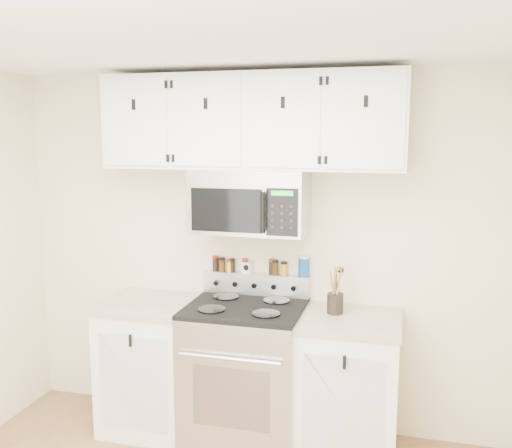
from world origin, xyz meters
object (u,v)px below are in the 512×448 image
(microwave, at_px, (250,201))
(utensil_crock, at_px, (335,302))
(range, at_px, (245,372))
(salt_canister, at_px, (304,267))

(microwave, distance_m, utensil_crock, 0.86)
(range, bearing_deg, salt_canister, 39.70)
(utensil_crock, bearing_deg, range, -172.05)
(microwave, height_order, salt_canister, microwave)
(range, height_order, utensil_crock, utensil_crock)
(range, distance_m, utensil_crock, 0.78)
(utensil_crock, bearing_deg, microwave, 175.57)
(microwave, bearing_deg, range, -90.23)
(microwave, bearing_deg, utensil_crock, -4.43)
(range, height_order, microwave, microwave)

